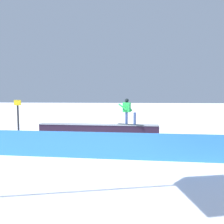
# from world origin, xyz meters

# --- Properties ---
(ground_plane) EXTENTS (120.00, 120.00, 0.00)m
(ground_plane) POSITION_xyz_m (0.00, 0.00, 0.00)
(ground_plane) COLOR white
(grind_box) EXTENTS (6.74, 0.51, 0.71)m
(grind_box) POSITION_xyz_m (0.00, 0.00, 0.32)
(grind_box) COLOR black
(grind_box) RESTS_ON ground_plane
(snowboarder) EXTENTS (1.50, 0.75, 1.44)m
(snowboarder) POSITION_xyz_m (-1.68, -0.05, 1.49)
(snowboarder) COLOR black
(snowboarder) RESTS_ON grind_box
(safety_fence) EXTENTS (10.50, 0.07, 0.97)m
(safety_fence) POSITION_xyz_m (0.00, 3.76, 0.48)
(safety_fence) COLOR #317DDE
(safety_fence) RESTS_ON ground_plane
(trail_marker) EXTENTS (0.40, 0.10, 2.06)m
(trail_marker) POSITION_xyz_m (4.48, 0.43, 1.10)
(trail_marker) COLOR #262628
(trail_marker) RESTS_ON ground_plane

